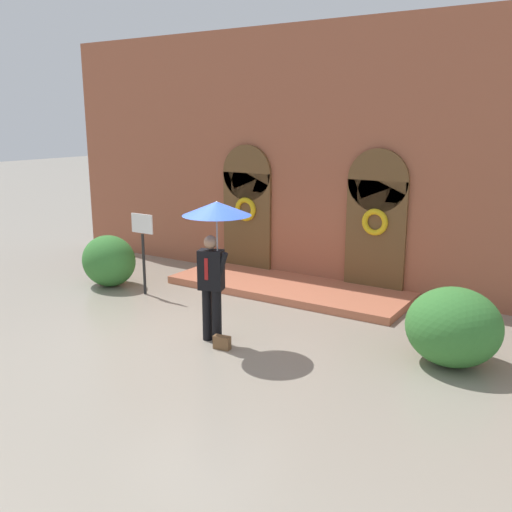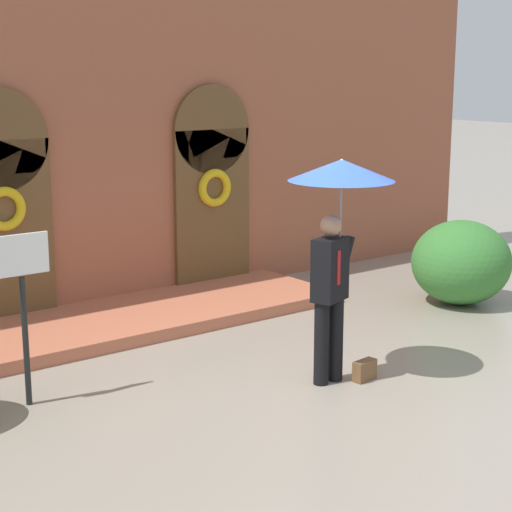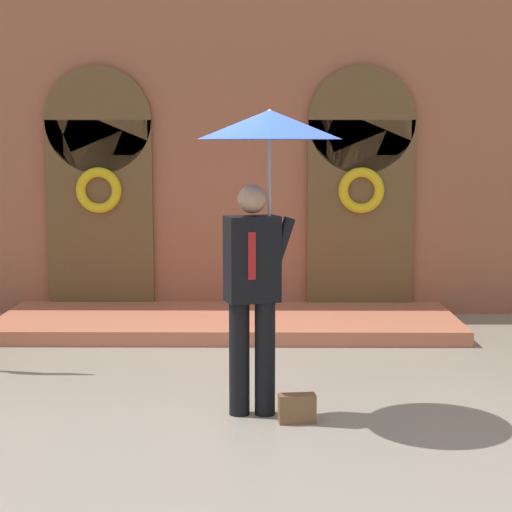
{
  "view_description": "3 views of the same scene",
  "coord_description": "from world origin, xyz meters",
  "px_view_note": "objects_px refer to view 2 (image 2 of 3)",
  "views": [
    {
      "loc": [
        5.74,
        -7.25,
        3.62
      ],
      "look_at": [
        0.11,
        1.62,
        1.09
      ],
      "focal_mm": 40.0,
      "sensor_mm": 36.0,
      "label": 1
    },
    {
      "loc": [
        -5.53,
        -6.43,
        3.25
      ],
      "look_at": [
        0.44,
        1.33,
        1.11
      ],
      "focal_mm": 60.0,
      "sensor_mm": 36.0,
      "label": 2
    },
    {
      "loc": [
        0.4,
        -6.57,
        2.1
      ],
      "look_at": [
        0.33,
        1.72,
        1.02
      ],
      "focal_mm": 60.0,
      "sensor_mm": 36.0,
      "label": 3
    }
  ],
  "objects_px": {
    "person_with_umbrella": "(338,203)",
    "shrub_right": "(461,262)",
    "handbag": "(365,370)",
    "sign_post": "(23,291)"
  },
  "relations": [
    {
      "from": "handbag",
      "to": "sign_post",
      "type": "height_order",
      "value": "sign_post"
    },
    {
      "from": "person_with_umbrella",
      "to": "sign_post",
      "type": "distance_m",
      "value": 3.26
    },
    {
      "from": "person_with_umbrella",
      "to": "shrub_right",
      "type": "xyz_separation_m",
      "value": [
        3.51,
        1.2,
        -1.32
      ]
    },
    {
      "from": "person_with_umbrella",
      "to": "shrub_right",
      "type": "bearing_deg",
      "value": 18.83
    },
    {
      "from": "person_with_umbrella",
      "to": "shrub_right",
      "type": "relative_size",
      "value": 1.67
    },
    {
      "from": "shrub_right",
      "to": "handbag",
      "type": "bearing_deg",
      "value": -156.83
    },
    {
      "from": "person_with_umbrella",
      "to": "sign_post",
      "type": "height_order",
      "value": "person_with_umbrella"
    },
    {
      "from": "person_with_umbrella",
      "to": "sign_post",
      "type": "xyz_separation_m",
      "value": [
        -2.87,
        1.34,
        -0.75
      ]
    },
    {
      "from": "person_with_umbrella",
      "to": "shrub_right",
      "type": "height_order",
      "value": "person_with_umbrella"
    },
    {
      "from": "person_with_umbrella",
      "to": "handbag",
      "type": "relative_size",
      "value": 8.44
    }
  ]
}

